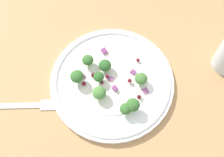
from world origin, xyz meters
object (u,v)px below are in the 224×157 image
(plate, at_px, (112,82))
(broccoli_floret_1, at_px, (105,66))
(broccoli_floret_0, at_px, (126,109))
(fork, at_px, (20,105))
(broccoli_floret_2, at_px, (99,93))

(plate, height_order, broccoli_floret_1, broccoli_floret_1)
(plate, distance_m, broccoli_floret_0, 0.08)
(broccoli_floret_0, xyz_separation_m, fork, (0.02, -0.23, -0.03))
(broccoli_floret_2, distance_m, fork, 0.18)
(broccoli_floret_1, bearing_deg, broccoli_floret_0, 33.47)
(broccoli_floret_2, bearing_deg, broccoli_floret_0, 67.22)
(broccoli_floret_0, bearing_deg, broccoli_floret_1, -146.53)
(plate, relative_size, fork, 1.46)
(broccoli_floret_0, height_order, broccoli_floret_2, broccoli_floret_2)
(broccoli_floret_1, relative_size, broccoli_floret_2, 0.95)
(broccoli_floret_0, distance_m, broccoli_floret_1, 0.11)
(broccoli_floret_0, distance_m, broccoli_floret_2, 0.06)
(plate, xyz_separation_m, broccoli_floret_0, (0.06, 0.04, 0.02))
(fork, bearing_deg, broccoli_floret_0, 95.51)
(plate, bearing_deg, broccoli_floret_1, -142.43)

